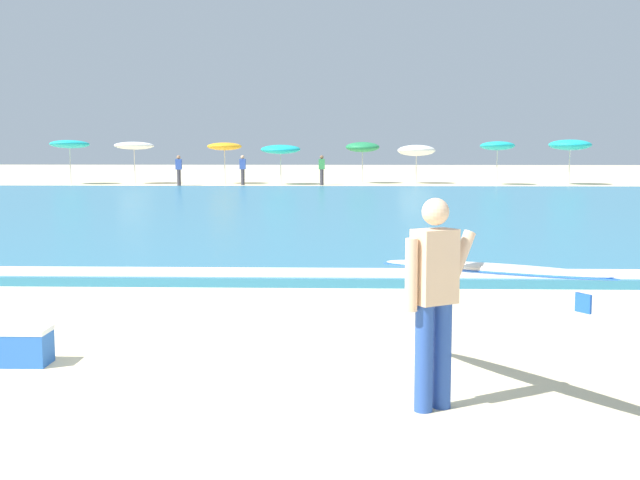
% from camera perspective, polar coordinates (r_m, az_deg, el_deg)
% --- Properties ---
extents(ground_plane, '(160.00, 160.00, 0.00)m').
position_cam_1_polar(ground_plane, '(7.64, -11.81, -9.90)').
color(ground_plane, beige).
extents(sea, '(120.00, 28.00, 0.14)m').
position_cam_1_polar(sea, '(26.41, -2.00, 2.08)').
color(sea, teal).
rests_on(sea, ground).
extents(surf_foam, '(120.00, 0.95, 0.01)m').
position_cam_1_polar(surf_foam, '(13.14, -5.92, -2.21)').
color(surf_foam, white).
rests_on(surf_foam, sea).
extents(surfer_with_board, '(1.74, 2.54, 1.73)m').
position_cam_1_polar(surfer_with_board, '(6.86, 9.43, -2.90)').
color(surfer_with_board, '#284CA3').
rests_on(surfer_with_board, ground).
extents(beach_umbrella_0, '(2.11, 2.14, 2.43)m').
position_cam_1_polar(beach_umbrella_0, '(46.92, -16.86, 6.33)').
color(beach_umbrella_0, beige).
rests_on(beach_umbrella_0, ground).
extents(beach_umbrella_1, '(2.16, 2.17, 2.32)m').
position_cam_1_polar(beach_umbrella_1, '(46.52, -12.68, 6.35)').
color(beach_umbrella_1, beige).
rests_on(beach_umbrella_1, ground).
extents(beach_umbrella_2, '(1.88, 1.89, 2.26)m').
position_cam_1_polar(beach_umbrella_2, '(45.73, -6.59, 6.42)').
color(beach_umbrella_2, beige).
rests_on(beach_umbrella_2, ground).
extents(beach_umbrella_3, '(2.13, 2.15, 2.17)m').
position_cam_1_polar(beach_umbrella_3, '(44.58, -2.73, 6.25)').
color(beach_umbrella_3, beige).
rests_on(beach_umbrella_3, ground).
extents(beach_umbrella_4, '(1.87, 1.89, 2.31)m').
position_cam_1_polar(beach_umbrella_4, '(45.93, 2.94, 6.41)').
color(beach_umbrella_4, beige).
rests_on(beach_umbrella_4, ground).
extents(beach_umbrella_5, '(2.07, 2.11, 2.18)m').
position_cam_1_polar(beach_umbrella_5, '(45.99, 6.66, 6.14)').
color(beach_umbrella_5, beige).
rests_on(beach_umbrella_5, ground).
extents(beach_umbrella_6, '(1.84, 1.86, 2.36)m').
position_cam_1_polar(beach_umbrella_6, '(45.19, 12.11, 6.36)').
color(beach_umbrella_6, beige).
rests_on(beach_umbrella_6, ground).
extents(beach_umbrella_7, '(2.25, 2.25, 2.41)m').
position_cam_1_polar(beach_umbrella_7, '(46.36, 16.84, 6.29)').
color(beach_umbrella_7, beige).
rests_on(beach_umbrella_7, ground).
extents(beachgoer_near_row_left, '(0.32, 0.20, 1.58)m').
position_cam_1_polar(beachgoer_near_row_left, '(44.19, -5.35, 4.88)').
color(beachgoer_near_row_left, '#383842').
rests_on(beachgoer_near_row_left, ground).
extents(beachgoer_near_row_mid, '(0.32, 0.20, 1.58)m').
position_cam_1_polar(beachgoer_near_row_mid, '(43.86, 0.12, 4.90)').
color(beachgoer_near_row_mid, '#383842').
rests_on(beachgoer_near_row_mid, ground).
extents(beachgoer_near_row_right, '(0.32, 0.20, 1.58)m').
position_cam_1_polar(beachgoer_near_row_right, '(44.01, -9.70, 4.81)').
color(beachgoer_near_row_right, '#383842').
rests_on(beachgoer_near_row_right, ground).
extents(cooler_box, '(0.49, 0.35, 0.37)m').
position_cam_1_polar(cooler_box, '(8.67, -19.68, -6.89)').
color(cooler_box, blue).
rests_on(cooler_box, ground).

